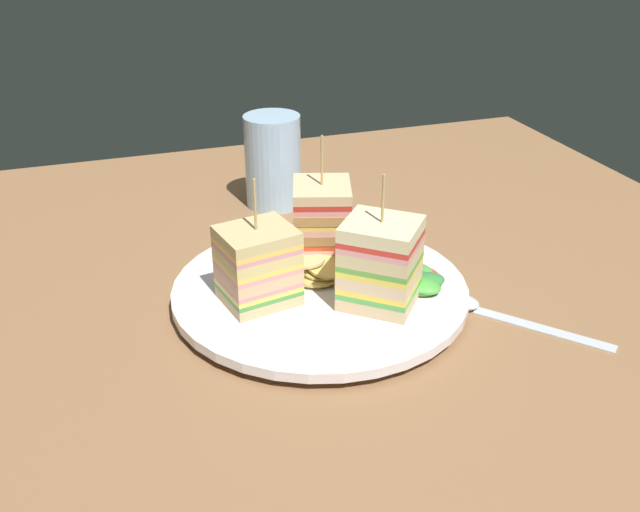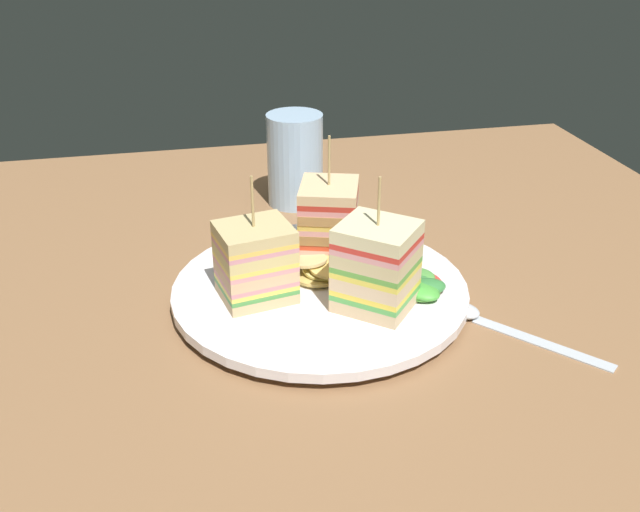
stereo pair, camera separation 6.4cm
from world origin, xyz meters
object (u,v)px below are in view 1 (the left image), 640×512
Objects in this scene: sandwich_wedge_2 at (258,266)px; chip_pile at (318,269)px; spoon at (487,310)px; plate at (320,291)px; sandwich_wedge_0 at (380,263)px; drinking_glass at (273,168)px; sandwich_wedge_1 at (322,221)px.

sandwich_wedge_2 reaches higher than chip_pile.
spoon is (6.18, 19.21, -4.69)cm from sandwich_wedge_2.
sandwich_wedge_0 is (4.45, 3.85, 4.49)cm from plate.
chip_pile reaches higher than spoon.
chip_pile reaches higher than plate.
sandwich_wedge_0 is 1.10× the size of drinking_glass.
chip_pile is at bearing 17.46° from spoon.
sandwich_wedge_2 is 1.86× the size of chip_pile.
sandwich_wedge_1 is 0.96× the size of spoon.
spoon is at bearing 59.74° from sandwich_wedge_1.
sandwich_wedge_1 is 2.00× the size of chip_pile.
sandwich_wedge_1 is at bearing 0.05° from drinking_glass.
spoon is (12.44, 11.30, -5.00)cm from sandwich_wedge_1.
sandwich_wedge_2 reaches higher than drinking_glass.
sandwich_wedge_1 is (-5.52, 2.07, 4.38)cm from plate.
sandwich_wedge_0 is 1.95× the size of chip_pile.
drinking_glass is at bearing 174.94° from plate.
plate is 2.49× the size of drinking_glass.
sandwich_wedge_2 reaches higher than plate.
sandwich_wedge_0 is at bearing 40.86° from plate.
sandwich_wedge_0 is at bearing 3.73° from drinking_glass.
sandwich_wedge_0 is 11.08cm from spoon.
sandwich_wedge_2 is at bearing -18.29° from drinking_glass.
drinking_glass reaches higher than chip_pile.
sandwich_wedge_2 reaches higher than spoon.
sandwich_wedge_0 is at bearing 27.66° from sandwich_wedge_1.
sandwich_wedge_1 reaches higher than spoon.
spoon is (6.92, 13.37, -0.62)cm from plate.
sandwich_wedge_2 is (-3.71, -9.70, -0.42)cm from sandwich_wedge_0.
sandwich_wedge_0 reaches higher than sandwich_wedge_2.
sandwich_wedge_1 is 1.07× the size of sandwich_wedge_2.
chip_pile is at bearing -4.77° from drinking_glass.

